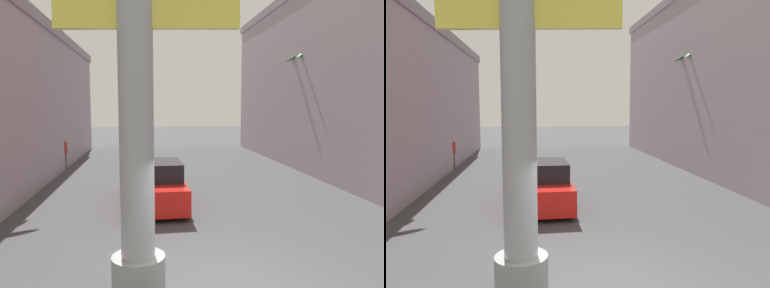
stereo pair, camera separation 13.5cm
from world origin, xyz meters
TOP-DOWN VIEW (x-y plane):
  - ground_plane at (0.00, 10.00)m, footprint 87.53×87.53m
  - building_right at (9.88, 11.16)m, footprint 6.86×26.26m
  - street_lamp at (6.42, 5.71)m, footprint 2.40×0.28m
  - car_lead at (-1.16, 6.23)m, footprint 2.12×4.79m
  - palm_tree_mid_left at (-6.62, 10.52)m, footprint 2.92×3.01m
  - palm_tree_mid_right at (7.33, 12.58)m, footprint 2.61×2.64m
  - pedestrian_far_left at (-5.78, 13.94)m, footprint 0.40×0.40m

SIDE VIEW (x-z plane):
  - ground_plane at x=0.00m, z-range 0.00..0.00m
  - car_lead at x=-1.16m, z-range -0.08..1.48m
  - pedestrian_far_left at x=-5.78m, z-range 0.15..1.85m
  - palm_tree_mid_right at x=7.33m, z-range 0.71..7.23m
  - street_lamp at x=6.42m, z-range 0.76..8.69m
  - building_right at x=9.88m, z-range 0.01..9.78m
  - palm_tree_mid_left at x=-6.62m, z-range 1.17..10.64m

